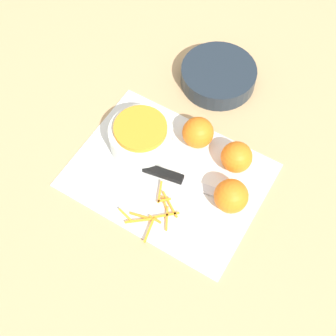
{
  "coord_description": "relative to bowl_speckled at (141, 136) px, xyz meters",
  "views": [
    {
      "loc": [
        0.28,
        -0.47,
        0.99
      ],
      "look_at": [
        0.0,
        0.0,
        0.04
      ],
      "focal_mm": 50.0,
      "sensor_mm": 36.0,
      "label": 1
    }
  ],
  "objects": [
    {
      "name": "ground_plane",
      "position": [
        0.1,
        -0.04,
        -0.04
      ],
      "size": [
        4.0,
        4.0,
        0.0
      ],
      "primitive_type": "plane",
      "color": "tan"
    },
    {
      "name": "knife",
      "position": [
        0.11,
        -0.04,
        -0.03
      ],
      "size": [
        0.23,
        0.06,
        0.02
      ],
      "rotation": [
        0.0,
        0.0,
        0.18
      ],
      "color": "black",
      "rests_on": "cutting_board"
    },
    {
      "name": "bowl_dark",
      "position": [
        0.06,
        0.28,
        -0.02
      ],
      "size": [
        0.2,
        0.2,
        0.05
      ],
      "color": "#1E2833",
      "rests_on": "ground_plane"
    },
    {
      "name": "cutting_board",
      "position": [
        0.1,
        -0.04,
        -0.04
      ],
      "size": [
        0.45,
        0.34,
        0.01
      ],
      "color": "silver",
      "rests_on": "ground_plane"
    },
    {
      "name": "orange_right",
      "position": [
        0.26,
        -0.03,
        0.0
      ],
      "size": [
        0.08,
        0.08,
        0.08
      ],
      "color": "orange",
      "rests_on": "cutting_board"
    },
    {
      "name": "peel_pile",
      "position": [
        0.13,
        -0.14,
        -0.03
      ],
      "size": [
        0.13,
        0.15,
        0.01
      ],
      "color": "orange",
      "rests_on": "cutting_board"
    },
    {
      "name": "bowl_speckled",
      "position": [
        0.0,
        0.0,
        0.0
      ],
      "size": [
        0.16,
        0.16,
        0.08
      ],
      "color": "silver",
      "rests_on": "cutting_board"
    },
    {
      "name": "orange_back",
      "position": [
        0.11,
        0.08,
        0.0
      ],
      "size": [
        0.08,
        0.08,
        0.08
      ],
      "color": "orange",
      "rests_on": "cutting_board"
    },
    {
      "name": "orange_left",
      "position": [
        0.22,
        0.07,
        -0.0
      ],
      "size": [
        0.08,
        0.08,
        0.08
      ],
      "color": "orange",
      "rests_on": "cutting_board"
    }
  ]
}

